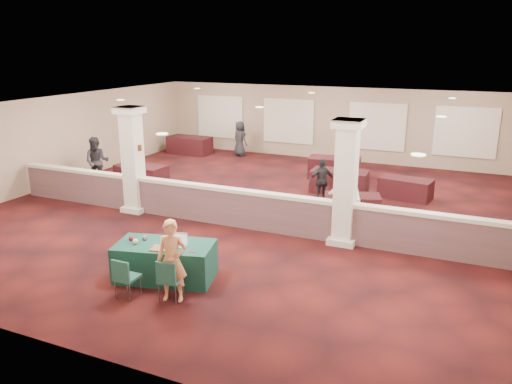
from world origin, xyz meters
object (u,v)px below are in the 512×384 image
at_px(far_table_front_center, 339,181).
at_px(far_table_back_right, 406,188).
at_px(far_table_front_right, 352,206).
at_px(far_table_back_center, 335,168).
at_px(attendee_a, 97,162).
at_px(attendee_c, 321,181).
at_px(conf_chair_main, 169,277).
at_px(far_table_front_left, 141,175).
at_px(far_table_back_left, 190,145).
at_px(attendee_d, 240,139).
at_px(woman, 172,261).
at_px(near_table, 165,261).
at_px(conf_chair_side, 124,275).

height_order(far_table_front_center, far_table_back_right, far_table_front_center).
xyz_separation_m(far_table_front_right, far_table_back_center, (-1.68, 4.22, 0.07)).
bearing_deg(far_table_back_center, attendee_a, -148.66).
bearing_deg(attendee_c, far_table_back_center, 56.31).
height_order(conf_chair_main, far_table_back_right, conf_chair_main).
bearing_deg(attendee_c, far_table_front_left, 142.78).
relative_size(far_table_back_left, attendee_a, 1.12).
bearing_deg(far_table_front_center, attendee_d, 145.03).
distance_m(far_table_front_left, attendee_d, 6.12).
xyz_separation_m(woman, far_table_front_right, (2.08, 6.49, -0.51)).
distance_m(near_table, attendee_d, 12.73).
bearing_deg(attendee_d, far_table_back_left, 37.82).
relative_size(woman, far_table_back_right, 1.01).
relative_size(conf_chair_main, far_table_front_right, 0.54).
height_order(conf_chair_side, woman, woman).
relative_size(near_table, far_table_front_center, 1.09).
bearing_deg(near_table, woman, -61.21).
bearing_deg(conf_chair_main, woman, 44.05).
distance_m(far_table_front_right, far_table_back_left, 10.82).
bearing_deg(conf_chair_main, attendee_c, 75.65).
height_order(woman, far_table_front_center, woman).
distance_m(woman, far_table_front_right, 6.83).
bearing_deg(far_table_front_right, conf_chair_side, -113.70).
distance_m(conf_chair_main, conf_chair_side, 0.91).
height_order(far_table_front_left, attendee_d, attendee_d).
height_order(far_table_back_right, attendee_a, attendee_a).
height_order(near_table, woman, woman).
bearing_deg(attendee_c, attendee_a, 146.98).
relative_size(conf_chair_main, woman, 0.52).
distance_m(woman, far_table_front_center, 8.91).
bearing_deg(attendee_c, conf_chair_main, -138.72).
height_order(far_table_front_right, attendee_c, attendee_c).
distance_m(conf_chair_side, far_table_back_center, 11.12).
bearing_deg(conf_chair_main, far_table_front_left, 122.38).
bearing_deg(far_table_front_right, attendee_a, -177.71).
distance_m(woman, far_table_front_left, 8.94).
relative_size(far_table_back_left, far_table_back_center, 1.02).
relative_size(far_table_back_right, attendee_d, 1.04).
relative_size(woman, far_table_back_left, 0.84).
relative_size(far_table_front_center, far_table_back_left, 0.96).
relative_size(near_table, far_table_back_center, 1.07).
distance_m(far_table_back_center, attendee_a, 8.84).
xyz_separation_m(far_table_front_center, attendee_d, (-5.72, 4.00, 0.41)).
bearing_deg(far_table_back_right, far_table_back_center, 149.77).
distance_m(far_table_back_left, attendee_a, 6.23).
relative_size(far_table_front_left, attendee_a, 1.03).
xyz_separation_m(conf_chair_main, woman, (0.05, 0.07, 0.33)).
bearing_deg(attendee_d, far_table_back_center, -176.82).
height_order(woman, far_table_back_right, woman).
xyz_separation_m(woman, far_table_back_right, (3.28, 9.03, -0.50)).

